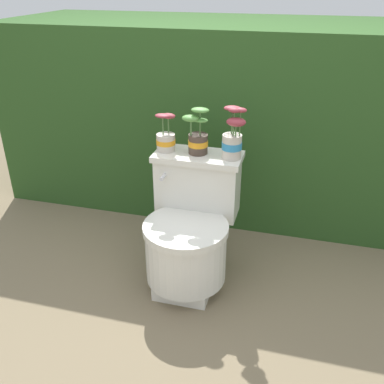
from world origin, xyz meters
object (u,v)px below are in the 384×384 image
at_px(toilet, 190,230).
at_px(potted_plant_midleft, 197,137).
at_px(potted_plant_left, 166,138).
at_px(potted_plant_middle, 233,139).

relative_size(toilet, potted_plant_midleft, 2.77).
distance_m(potted_plant_left, potted_plant_midleft, 0.17).
xyz_separation_m(potted_plant_left, potted_plant_midleft, (0.17, 0.00, 0.02)).
distance_m(toilet, potted_plant_middle, 0.52).
relative_size(potted_plant_midleft, potted_plant_middle, 0.92).
bearing_deg(toilet, potted_plant_middle, 40.68).
height_order(potted_plant_left, potted_plant_midleft, potted_plant_midleft).
distance_m(toilet, potted_plant_midleft, 0.48).
bearing_deg(potted_plant_left, potted_plant_midleft, 0.80).
height_order(potted_plant_midleft, potted_plant_middle, potted_plant_middle).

